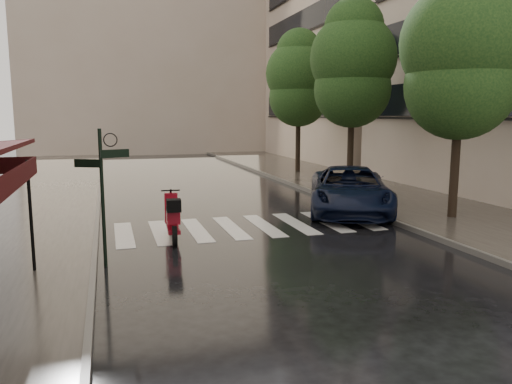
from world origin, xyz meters
TOP-DOWN VIEW (x-y plane):
  - ground at (0.00, 0.00)m, footprint 120.00×120.00m
  - sidewalk_near at (-4.50, 12.00)m, footprint 6.00×60.00m
  - sidewalk_far at (10.25, 12.00)m, footprint 5.50×60.00m
  - curb_near at (-1.45, 12.00)m, footprint 0.12×60.00m
  - curb_far at (7.45, 12.00)m, footprint 0.12×60.00m
  - crosswalk at (2.98, 6.00)m, footprint 7.85×3.20m
  - signpost at (-1.19, 3.00)m, footprint 1.17×0.29m
  - haussmann_far at (16.50, 26.00)m, footprint 8.00×16.00m
  - backdrop_building at (3.00, 38.00)m, footprint 22.00×6.00m
  - tree_near at (9.60, 5.00)m, footprint 3.80×3.80m
  - tree_mid at (9.50, 12.00)m, footprint 3.80×3.80m
  - tree_far at (9.70, 19.00)m, footprint 3.80×3.80m
  - scooter at (0.57, 4.92)m, footprint 0.54×1.98m
  - parked_car at (7.00, 7.15)m, footprint 4.72×6.33m

SIDE VIEW (x-z plane):
  - ground at x=0.00m, z-range 0.00..0.00m
  - crosswalk at x=2.98m, z-range 0.00..0.01m
  - sidewalk_near at x=-4.50m, z-range 0.00..0.12m
  - sidewalk_far at x=10.25m, z-range 0.00..0.12m
  - curb_near at x=-1.45m, z-range -0.01..0.15m
  - curb_far at x=7.45m, z-range -0.01..0.15m
  - scooter at x=0.57m, z-range -0.05..1.25m
  - parked_car at x=7.00m, z-range 0.00..1.60m
  - signpost at x=-1.19m, z-range 0.28..3.38m
  - tree_near at x=9.60m, z-range 1.33..9.31m
  - tree_far at x=9.70m, z-range 1.37..9.54m
  - tree_mid at x=9.50m, z-range 1.42..9.76m
  - haussmann_far at x=16.50m, z-range 0.00..18.50m
  - backdrop_building at x=3.00m, z-range 0.00..20.00m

